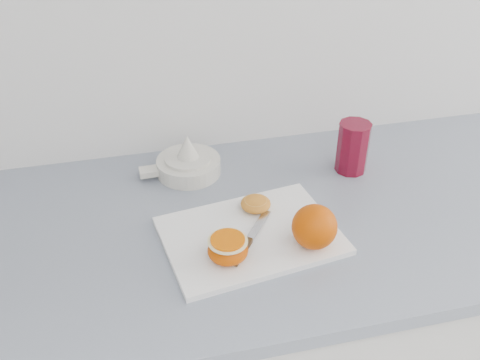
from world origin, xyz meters
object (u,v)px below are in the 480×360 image
Objects in this scene: red_tumbler at (353,149)px; counter at (286,348)px; cutting_board at (251,236)px; half_orange at (228,249)px; citrus_juicer at (188,163)px.

counter is at bearing -145.30° from red_tumbler.
red_tumbler is (0.17, 0.12, 0.50)m from counter.
counter is 0.47m from cutting_board.
cutting_board is at bearing -150.14° from counter.
half_orange is (-0.17, -0.13, 0.48)m from counter.
red_tumbler is (0.34, 0.24, 0.02)m from half_orange.
counter is 20.71× the size of red_tumbler.
counter is 0.52m from half_orange.
half_orange is (-0.06, -0.06, 0.03)m from cutting_board.
counter is 13.41× the size of citrus_juicer.
citrus_juicer reaches higher than counter.
red_tumbler is at bearing 35.40° from half_orange.
red_tumbler is at bearing -11.22° from citrus_juicer.
cutting_board is at bearing -147.21° from red_tumbler.
cutting_board is at bearing -72.20° from citrus_juicer.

